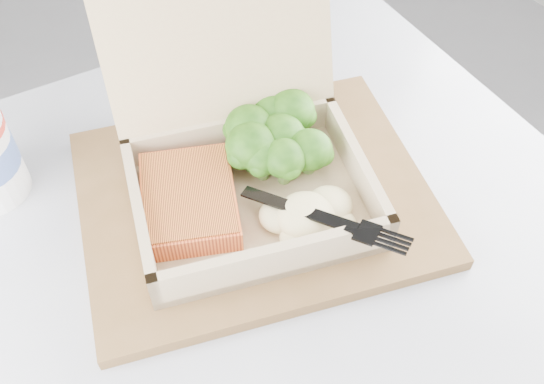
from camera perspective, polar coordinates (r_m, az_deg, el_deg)
cafe_table at (r=0.76m, az=-0.13°, el=-12.91°), size 0.78×0.78×0.70m
serving_tray at (r=0.64m, az=-1.65°, el=-0.45°), size 0.43×0.38×0.02m
takeout_container at (r=0.61m, az=-2.97°, el=4.56°), size 0.30×0.30×0.21m
salmon_fillet at (r=0.60m, az=-7.81°, el=-0.77°), size 0.13×0.15×0.02m
broccoli_pile at (r=0.64m, az=0.86°, el=4.79°), size 0.12×0.12×0.04m
mashed_potatoes at (r=0.58m, az=3.20°, el=-2.26°), size 0.09×0.08×0.03m
plastic_fork at (r=0.58m, az=0.52°, el=-0.76°), size 0.09×0.17×0.02m
receipt at (r=0.75m, az=-9.52°, el=7.77°), size 0.08×0.13×0.00m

